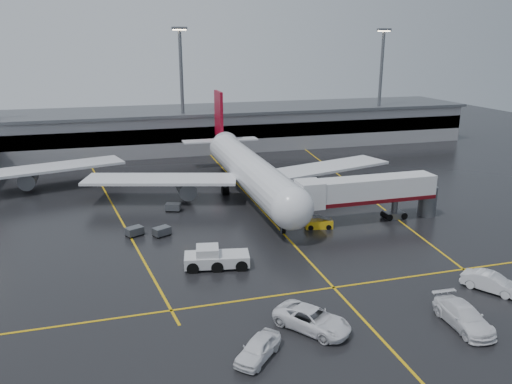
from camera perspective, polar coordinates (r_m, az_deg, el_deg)
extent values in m
plane|color=black|center=(68.58, 1.14, -2.61)|extent=(220.00, 220.00, 0.00)
cube|color=gold|center=(68.58, 1.14, -2.60)|extent=(0.25, 90.00, 0.02)
cube|color=gold|center=(49.66, 8.78, -10.64)|extent=(60.00, 0.25, 0.02)
cube|color=gold|center=(75.31, -15.89, -1.48)|extent=(9.99, 69.35, 0.02)
cube|color=gold|center=(84.00, 10.91, 0.73)|extent=(7.57, 69.64, 0.02)
cube|color=gray|center=(113.04, -6.09, 7.08)|extent=(120.00, 18.00, 8.00)
cube|color=black|center=(104.42, -5.24, 6.59)|extent=(120.00, 0.40, 3.00)
cube|color=#595B60|center=(112.41, -6.16, 9.24)|extent=(122.00, 19.00, 0.60)
cylinder|color=#595B60|center=(105.28, -8.37, 10.96)|extent=(0.70, 0.70, 25.00)
cube|color=#595B60|center=(104.83, -8.68, 17.88)|extent=(3.00, 1.20, 0.50)
cube|color=#FFE5B2|center=(104.82, -8.67, 17.72)|extent=(2.60, 0.90, 0.20)
cylinder|color=#595B60|center=(119.96, 13.87, 11.34)|extent=(0.70, 0.70, 25.00)
cube|color=#595B60|center=(119.56, 14.31, 17.40)|extent=(3.00, 1.20, 0.50)
cube|color=#FFE5B2|center=(119.55, 14.30, 17.26)|extent=(2.60, 0.90, 0.20)
cylinder|color=silver|center=(74.73, -0.65, 2.38)|extent=(5.20, 36.00, 5.20)
sphere|color=silver|center=(58.26, 4.07, -1.82)|extent=(5.20, 5.20, 5.20)
cone|color=silver|center=(94.53, -4.05, 5.74)|extent=(4.94, 8.00, 4.94)
cube|color=maroon|center=(94.70, -4.24, 8.76)|extent=(0.50, 5.50, 8.50)
cube|color=silver|center=(94.50, -4.06, 5.86)|extent=(14.00, 3.00, 0.25)
cube|color=silver|center=(74.61, -10.73, 1.43)|extent=(22.80, 11.83, 0.40)
cube|color=silver|center=(81.03, 7.88, 2.77)|extent=(22.80, 11.83, 0.40)
cylinder|color=#595B60|center=(74.40, -7.92, 0.40)|extent=(2.60, 4.50, 2.60)
cylinder|color=#595B60|center=(79.16, 5.81, 1.46)|extent=(2.60, 4.50, 2.60)
cylinder|color=#595B60|center=(61.99, 3.06, -3.79)|extent=(0.56, 0.56, 2.00)
cylinder|color=#595B60|center=(77.64, -3.51, 0.45)|extent=(0.56, 0.56, 2.00)
cylinder|color=#595B60|center=(79.21, 1.01, 0.81)|extent=(0.56, 0.56, 2.00)
cylinder|color=black|center=(62.18, 3.05, -4.26)|extent=(0.40, 1.10, 1.10)
cylinder|color=black|center=(77.76, -3.50, 0.13)|extent=(1.00, 1.40, 1.40)
cylinder|color=black|center=(79.33, 1.01, 0.50)|extent=(1.00, 1.40, 1.40)
cube|color=silver|center=(86.56, -22.14, 2.58)|extent=(22.80, 11.83, 0.40)
cylinder|color=#595B60|center=(86.38, -24.40, 1.33)|extent=(2.60, 4.50, 2.60)
cube|color=silver|center=(66.51, 12.65, 0.34)|extent=(18.00, 3.20, 3.00)
cube|color=#51080E|center=(66.87, 12.58, -0.73)|extent=(18.00, 3.30, 0.50)
cube|color=silver|center=(63.07, 6.08, -0.23)|extent=(3.00, 3.40, 3.30)
cylinder|color=#595B60|center=(69.30, 15.41, -1.71)|extent=(0.80, 0.80, 3.00)
cube|color=#595B60|center=(69.63, 15.34, -2.53)|extent=(2.60, 1.60, 0.90)
cylinder|color=#595B60|center=(71.83, 18.85, -0.95)|extent=(2.40, 2.40, 4.00)
cylinder|color=black|center=(69.08, 14.56, -2.62)|extent=(0.90, 1.80, 0.90)
cylinder|color=black|center=(70.19, 16.11, -2.44)|extent=(0.90, 1.80, 0.90)
cube|color=silver|center=(53.06, -4.46, -7.61)|extent=(7.06, 3.81, 1.15)
cube|color=silver|center=(52.67, -5.53, -6.69)|extent=(2.66, 2.66, 0.96)
cube|color=black|center=(52.67, -5.53, -6.69)|extent=(2.40, 2.40, 0.86)
cylinder|color=black|center=(53.21, -7.15, -8.02)|extent=(1.73, 3.04, 1.24)
cylinder|color=black|center=(53.20, -4.45, -7.94)|extent=(1.73, 3.04, 1.24)
cylinder|color=black|center=(53.30, -1.75, -7.84)|extent=(1.73, 3.04, 1.24)
cube|color=gold|center=(64.22, 7.11, -3.61)|extent=(3.64, 2.07, 1.05)
cube|color=#595B60|center=(63.88, 7.14, -2.77)|extent=(3.41, 1.49, 1.19)
cylinder|color=black|center=(64.08, 6.10, -3.84)|extent=(0.97, 1.72, 0.67)
cylinder|color=black|center=(64.54, 8.10, -3.77)|extent=(0.97, 1.72, 0.67)
imported|color=white|center=(42.56, 6.40, -14.15)|extent=(6.27, 6.99, 1.80)
imported|color=white|center=(46.03, 22.46, -12.87)|extent=(2.89, 6.45, 1.84)
imported|color=silver|center=(53.00, 25.10, -9.26)|extent=(4.47, 5.47, 1.75)
imported|color=white|center=(39.08, 0.23, -17.27)|extent=(4.70, 4.73, 1.62)
cube|color=#595B60|center=(62.16, -10.63, -4.35)|extent=(2.37, 2.06, 0.90)
cylinder|color=black|center=(61.54, -10.98, -5.05)|extent=(0.40, 0.20, 0.40)
cylinder|color=black|center=(62.33, -9.74, -4.70)|extent=(0.40, 0.20, 0.40)
cylinder|color=black|center=(62.34, -11.48, -4.80)|extent=(0.40, 0.20, 0.40)
cylinder|color=black|center=(63.12, -10.24, -4.45)|extent=(0.40, 0.20, 0.40)
cube|color=#595B60|center=(62.88, -13.61, -4.29)|extent=(2.37, 2.05, 0.90)
cylinder|color=black|center=(62.29, -13.99, -4.99)|extent=(0.40, 0.20, 0.40)
cylinder|color=black|center=(62.99, -12.72, -4.65)|extent=(0.40, 0.20, 0.40)
cylinder|color=black|center=(63.12, -14.43, -4.73)|extent=(0.40, 0.20, 0.40)
cylinder|color=black|center=(63.81, -13.17, -4.40)|extent=(0.40, 0.20, 0.40)
cube|color=#595B60|center=(70.82, -9.37, -1.65)|extent=(2.32, 1.89, 0.90)
cylinder|color=black|center=(70.68, -10.07, -2.13)|extent=(0.40, 0.20, 0.40)
cylinder|color=black|center=(70.34, -8.80, -2.16)|extent=(0.40, 0.20, 0.40)
cylinder|color=black|center=(71.61, -9.89, -1.87)|extent=(0.40, 0.20, 0.40)
cylinder|color=black|center=(71.27, -8.64, -1.90)|extent=(0.40, 0.20, 0.40)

